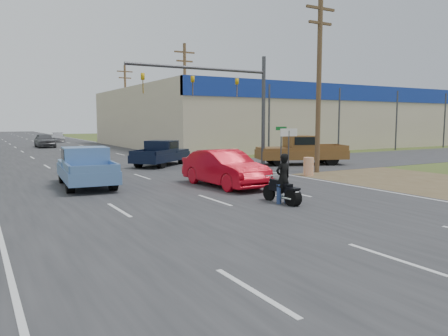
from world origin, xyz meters
TOP-DOWN VIEW (x-y plane):
  - ground at (0.00, 0.00)m, footprint 200.00×200.00m
  - main_road at (0.00, 40.00)m, footprint 15.00×180.00m
  - cross_road at (0.00, 18.00)m, footprint 120.00×10.00m
  - dirt_verge at (11.00, 10.00)m, footprint 8.00×18.00m
  - big_box_store at (32.00, 39.93)m, footprint 50.00×28.10m
  - utility_pole_1 at (9.50, 13.00)m, footprint 2.00×0.28m
  - utility_pole_2 at (9.50, 31.00)m, footprint 2.00×0.28m
  - utility_pole_3 at (9.50, 49.00)m, footprint 2.00×0.28m
  - tree_3 at (55.00, 70.00)m, footprint 8.40×8.40m
  - tree_5 at (30.00, 95.00)m, footprint 7.98×7.98m
  - barrel_0 at (8.00, 12.00)m, footprint 0.56×0.56m
  - barrel_1 at (8.40, 20.50)m, footprint 0.56×0.56m
  - lane_sign at (8.20, 14.00)m, footprint 1.20×0.08m
  - street_name_sign at (8.80, 15.50)m, footprint 0.80×0.08m
  - signal_mast at (5.82, 17.00)m, footprint 9.12×0.40m
  - red_convertible at (2.07, 10.83)m, footprint 2.04×5.08m
  - motorcycle at (1.83, 6.19)m, footprint 0.59×1.93m
  - rider at (1.83, 6.23)m, footprint 0.65×0.44m
  - blue_pickup at (-3.31, 14.08)m, footprint 2.50×5.54m
  - navy_pickup at (3.14, 20.99)m, footprint 5.09×4.76m
  - brown_pickup at (11.43, 16.93)m, footprint 6.37×4.23m
  - distant_car_grey at (-0.70, 46.33)m, footprint 1.94×4.70m
  - distant_car_silver at (2.80, 59.56)m, footprint 2.57×4.81m

SIDE VIEW (x-z plane):
  - ground at x=0.00m, z-range 0.00..0.00m
  - dirt_verge at x=11.00m, z-range 0.00..0.01m
  - cross_road at x=0.00m, z-range 0.00..0.02m
  - main_road at x=0.00m, z-range 0.00..0.02m
  - motorcycle at x=1.83m, z-range -0.06..0.92m
  - barrel_0 at x=8.00m, z-range 0.00..1.00m
  - barrel_1 at x=8.40m, z-range 0.00..1.00m
  - distant_car_silver at x=2.80m, z-range 0.00..1.33m
  - distant_car_grey at x=-0.70m, z-range 0.00..1.59m
  - red_convertible at x=2.07m, z-range 0.00..1.64m
  - navy_pickup at x=3.14m, z-range 0.01..1.68m
  - rider at x=1.83m, z-range 0.00..1.71m
  - blue_pickup at x=-3.31m, z-range 0.01..1.80m
  - brown_pickup at x=11.43m, z-range 0.01..1.98m
  - street_name_sign at x=8.80m, z-range 0.30..2.91m
  - lane_sign at x=8.20m, z-range 0.64..3.16m
  - big_box_store at x=32.00m, z-range 0.01..6.61m
  - signal_mast at x=5.82m, z-range 1.30..8.30m
  - utility_pole_1 at x=9.50m, z-range 0.32..10.32m
  - utility_pole_2 at x=9.50m, z-range 0.32..10.32m
  - utility_pole_3 at x=9.50m, z-range 0.32..10.32m
  - tree_5 at x=30.00m, z-range 0.94..10.82m
  - tree_3 at x=55.00m, z-range 0.99..11.39m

